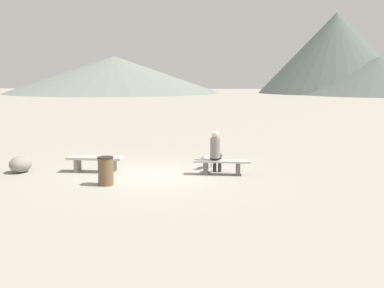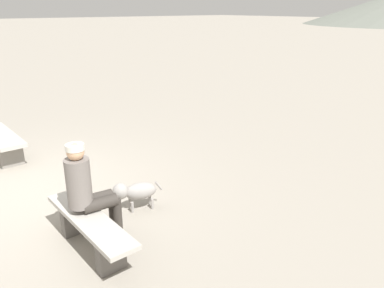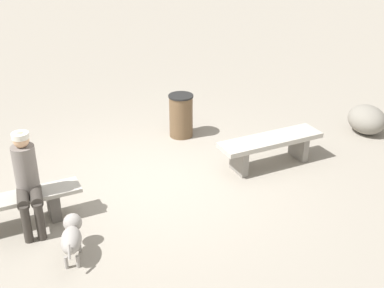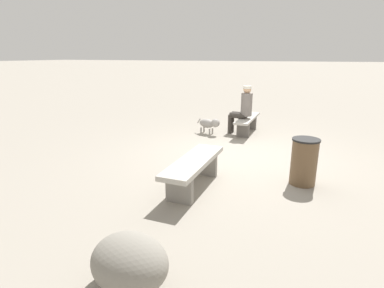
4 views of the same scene
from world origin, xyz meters
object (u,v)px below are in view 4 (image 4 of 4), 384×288
at_px(seated_person, 243,107).
at_px(trash_bin, 304,162).
at_px(boulder, 130,262).
at_px(bench_right, 247,122).
at_px(dog, 209,123).
at_px(bench_left, 194,167).

xyz_separation_m(seated_person, trash_bin, (-2.90, -1.68, -0.34)).
bearing_deg(boulder, bench_right, 2.29).
bearing_deg(boulder, dog, 11.64).
bearing_deg(bench_right, boulder, -177.91).
bearing_deg(bench_right, trash_bin, -152.99).
relative_size(dog, boulder, 0.94).
bearing_deg(boulder, bench_left, 6.86).
relative_size(seated_person, boulder, 1.74).
bearing_deg(trash_bin, bench_left, 116.37).
relative_size(seated_person, dog, 1.86).
relative_size(bench_left, bench_right, 1.01).
height_order(seated_person, trash_bin, seated_person).
bearing_deg(dog, bench_left, -57.18).
bearing_deg(dog, bench_right, 46.97).
relative_size(bench_right, boulder, 2.26).
xyz_separation_m(trash_bin, boulder, (-3.07, 1.34, -0.13)).
height_order(bench_left, trash_bin, trash_bin).
bearing_deg(dog, boulder, -60.31).
distance_m(seated_person, dog, 0.98).
xyz_separation_m(bench_right, dog, (-0.51, 0.92, -0.01)).
bearing_deg(trash_bin, bench_right, 27.22).
bearing_deg(bench_right, bench_left, 179.40).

